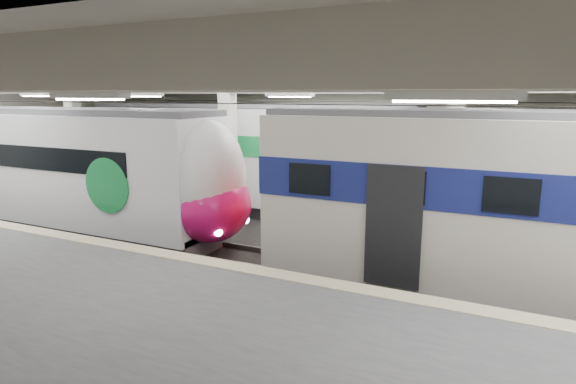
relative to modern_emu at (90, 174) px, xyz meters
The scene contains 4 objects.
station_hall 7.20m from the modern_emu, 14.12° to the right, with size 36.00×24.00×5.75m.
modern_emu is the anchor object (origin of this frame).
older_rer 14.69m from the modern_emu, ahead, with size 14.07×3.11×4.61m.
far_train 6.37m from the modern_emu, 59.73° to the left, with size 14.52×3.60×4.58m.
Camera 1 is at (6.77, -12.12, 4.97)m, focal length 30.00 mm.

